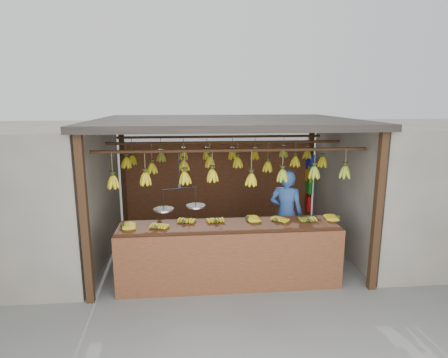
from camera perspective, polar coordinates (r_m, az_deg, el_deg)
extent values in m
plane|color=#5B5B57|center=(6.90, 0.23, -11.14)|extent=(80.00, 80.00, 0.00)
cube|color=black|center=(5.25, -20.46, -6.14)|extent=(0.10, 0.10, 2.30)
cube|color=black|center=(5.70, 22.33, -4.87)|extent=(0.10, 0.10, 2.30)
cube|color=black|center=(8.09, -15.06, 0.46)|extent=(0.10, 0.10, 2.30)
cube|color=black|center=(8.39, 12.96, 0.98)|extent=(0.10, 0.10, 2.30)
cube|color=black|center=(6.35, 0.25, 8.73)|extent=(4.30, 3.30, 0.10)
cylinder|color=black|center=(5.40, 1.28, 4.39)|extent=(4.00, 0.05, 0.05)
cylinder|color=black|center=(6.38, 0.25, 5.59)|extent=(4.00, 0.05, 0.05)
cylinder|color=black|center=(7.37, -0.51, 6.47)|extent=(4.00, 0.05, 0.05)
cube|color=#572E1A|center=(8.05, -0.79, -1.00)|extent=(4.00, 0.06, 1.80)
cube|color=slate|center=(7.16, -29.81, -2.24)|extent=(3.00, 3.00, 2.30)
cube|color=slate|center=(7.75, 27.78, -1.03)|extent=(3.00, 3.00, 2.30)
cube|color=#572E1A|center=(5.57, 0.75, -7.47)|extent=(3.24, 0.72, 0.08)
cube|color=#572E1A|center=(5.39, 1.16, -12.87)|extent=(3.24, 0.04, 0.90)
cube|color=black|center=(5.51, -15.29, -13.21)|extent=(0.07, 0.07, 0.82)
cube|color=black|center=(5.81, 16.53, -11.92)|extent=(0.07, 0.07, 0.82)
cube|color=black|center=(6.07, -14.29, -10.72)|extent=(0.07, 0.07, 0.82)
cube|color=black|center=(6.34, 14.45, -9.71)|extent=(0.07, 0.07, 0.82)
ellipsoid|color=gold|center=(5.61, -15.19, -6.99)|extent=(0.27, 0.22, 0.06)
ellipsoid|color=gold|center=(5.45, -10.25, -7.34)|extent=(0.25, 0.29, 0.06)
ellipsoid|color=gold|center=(5.62, -6.01, -6.57)|extent=(0.24, 0.28, 0.06)
ellipsoid|color=gold|center=(5.61, -1.11, -6.55)|extent=(0.21, 0.26, 0.06)
ellipsoid|color=gold|center=(5.75, 3.62, -6.10)|extent=(0.25, 0.19, 0.06)
ellipsoid|color=gold|center=(5.72, 8.08, -6.30)|extent=(0.30, 0.30, 0.06)
ellipsoid|color=#92A523|center=(5.79, 12.93, -6.27)|extent=(0.18, 0.24, 0.06)
ellipsoid|color=gold|center=(6.06, 16.85, -5.66)|extent=(0.26, 0.21, 0.06)
ellipsoid|color=gold|center=(5.51, -16.53, -0.47)|extent=(0.16, 0.16, 0.28)
ellipsoid|color=gold|center=(5.51, -11.87, 0.00)|extent=(0.16, 0.16, 0.28)
ellipsoid|color=gold|center=(5.41, -5.97, 0.15)|extent=(0.16, 0.16, 0.28)
ellipsoid|color=gold|center=(5.45, -1.78, 0.51)|extent=(0.16, 0.16, 0.28)
ellipsoid|color=gold|center=(5.48, 4.16, -0.12)|extent=(0.16, 0.16, 0.28)
ellipsoid|color=#92A523|center=(5.56, 8.89, 0.51)|extent=(0.16, 0.16, 0.28)
ellipsoid|color=#92A523|center=(5.74, 13.58, 0.97)|extent=(0.16, 0.16, 0.28)
ellipsoid|color=#92A523|center=(5.86, 17.93, 0.97)|extent=(0.16, 0.16, 0.28)
ellipsoid|color=gold|center=(6.50, -14.65, 2.41)|extent=(0.16, 0.16, 0.28)
ellipsoid|color=gold|center=(6.40, -10.89, 1.62)|extent=(0.16, 0.16, 0.28)
ellipsoid|color=gold|center=(6.38, -6.11, 2.06)|extent=(0.16, 0.16, 0.28)
ellipsoid|color=gold|center=(6.39, -2.16, 2.56)|extent=(0.16, 0.16, 0.28)
ellipsoid|color=gold|center=(6.47, 2.10, 2.53)|extent=(0.16, 0.16, 0.28)
ellipsoid|color=gold|center=(6.51, 6.67, 1.89)|extent=(0.16, 0.16, 0.28)
ellipsoid|color=gold|center=(6.63, 10.80, 2.62)|extent=(0.16, 0.16, 0.28)
ellipsoid|color=gold|center=(6.78, 14.78, 2.52)|extent=(0.16, 0.16, 0.28)
ellipsoid|color=gold|center=(7.46, -13.80, 2.80)|extent=(0.16, 0.16, 0.28)
ellipsoid|color=#92A523|center=(7.42, -9.54, 3.33)|extent=(0.16, 0.16, 0.28)
ellipsoid|color=gold|center=(7.39, -6.18, 3.69)|extent=(0.16, 0.16, 0.28)
ellipsoid|color=gold|center=(7.36, -2.62, 3.71)|extent=(0.16, 0.16, 0.28)
ellipsoid|color=gold|center=(7.40, 1.29, 3.70)|extent=(0.16, 0.16, 0.28)
ellipsoid|color=gold|center=(7.50, 4.73, 3.66)|extent=(0.16, 0.16, 0.28)
ellipsoid|color=#92A523|center=(7.61, 9.05, 3.96)|extent=(0.16, 0.16, 0.28)
ellipsoid|color=gold|center=(7.74, 12.56, 3.71)|extent=(0.16, 0.16, 0.28)
cylinder|color=black|center=(5.41, -6.87, 1.41)|extent=(0.02, 0.02, 0.54)
cylinder|color=black|center=(5.46, -6.79, -1.39)|extent=(0.51, 0.17, 0.02)
cylinder|color=silver|center=(5.49, -9.15, -4.65)|extent=(0.28, 0.28, 0.02)
cylinder|color=silver|center=(5.61, -4.33, -4.17)|extent=(0.28, 0.28, 0.02)
imported|color=#3359A5|center=(6.56, 9.42, -5.27)|extent=(0.67, 0.57, 1.57)
cube|color=#1426BF|center=(8.18, 12.97, 2.55)|extent=(0.08, 0.26, 0.34)
cube|color=yellow|center=(8.23, 12.88, 0.80)|extent=(0.08, 0.26, 0.34)
cube|color=#199926|center=(8.28, 12.80, -0.93)|extent=(0.08, 0.26, 0.34)
cube|color=red|center=(8.38, 12.67, -3.60)|extent=(0.08, 0.26, 0.34)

